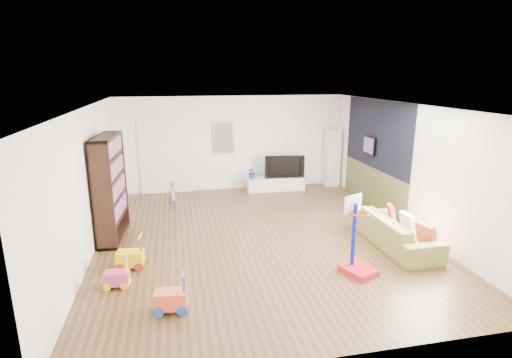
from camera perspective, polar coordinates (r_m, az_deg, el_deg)
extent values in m
cube|color=brown|center=(8.40, 0.56, -8.29)|extent=(6.50, 7.50, 0.00)
cube|color=white|center=(7.75, 0.61, 10.39)|extent=(6.50, 7.50, 0.00)
cube|color=white|center=(11.58, -3.39, 5.11)|extent=(6.50, 0.00, 2.70)
cube|color=silver|center=(4.58, 10.83, -10.63)|extent=(6.50, 0.00, 2.70)
cube|color=silver|center=(7.96, -22.93, -0.55)|extent=(0.00, 7.50, 2.70)
cube|color=silver|center=(9.21, 20.76, 1.63)|extent=(0.00, 7.50, 2.70)
cube|color=black|center=(10.30, 16.82, 6.10)|extent=(0.01, 3.20, 1.70)
cube|color=brown|center=(10.57, 16.28, -1.14)|extent=(0.01, 3.20, 1.00)
cube|color=white|center=(11.48, -12.77, 3.16)|extent=(1.45, 0.06, 2.10)
cube|color=gold|center=(11.48, -4.62, 6.01)|extent=(0.62, 0.06, 0.92)
cube|color=#7F3F8C|center=(10.49, 15.87, 4.66)|extent=(0.04, 0.56, 0.46)
cube|color=white|center=(11.63, 2.82, -0.69)|extent=(1.66, 0.46, 0.38)
cube|color=white|center=(12.22, 10.79, 3.07)|extent=(0.40, 0.40, 1.73)
cube|color=black|center=(8.60, -20.08, -1.18)|extent=(0.47, 1.47, 2.12)
imported|color=olive|center=(8.36, 19.42, -7.08)|extent=(0.83, 2.07, 0.60)
cube|color=red|center=(6.93, 14.76, -7.92)|extent=(0.65, 0.71, 1.35)
cube|color=yellow|center=(7.36, -17.59, -9.97)|extent=(0.48, 0.33, 0.60)
cube|color=#F7592F|center=(5.98, -12.13, -15.58)|extent=(0.48, 0.33, 0.60)
cube|color=#E13E7F|center=(6.84, -19.33, -12.50)|extent=(0.40, 0.28, 0.51)
imported|color=slate|center=(10.16, -11.88, -2.29)|extent=(0.32, 0.30, 0.73)
imported|color=black|center=(11.58, 4.03, 1.88)|extent=(1.15, 0.26, 0.66)
imported|color=navy|center=(11.42, -0.53, 0.96)|extent=(0.34, 0.30, 0.36)
cube|color=#B14229|center=(7.95, 23.11, -7.25)|extent=(0.17, 0.41, 0.40)
cube|color=white|center=(8.38, 20.90, -5.89)|extent=(0.11, 0.40, 0.40)
cube|color=#BA1E3A|center=(8.84, 18.81, -4.62)|extent=(0.19, 0.36, 0.35)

